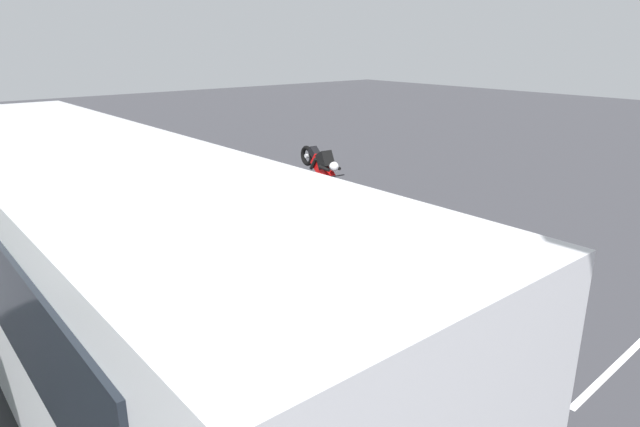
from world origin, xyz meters
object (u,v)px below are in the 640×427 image
(spectator_left, at_px, (276,291))
(stunt_motorcycle, at_px, (322,168))
(parked_motorcycle_silver, at_px, (390,413))
(traffic_cone, at_px, (341,206))
(tour_bus, at_px, (96,271))
(spectator_far_left, at_px, (333,312))
(spectator_centre, at_px, (270,267))
(spectator_right, at_px, (224,249))

(spectator_left, xyz_separation_m, stunt_motorcycle, (5.75, -5.63, -0.03))
(parked_motorcycle_silver, bearing_deg, traffic_cone, -38.03)
(tour_bus, distance_m, spectator_far_left, 3.07)
(spectator_centre, relative_size, stunt_motorcycle, 0.81)
(spectator_right, bearing_deg, parked_motorcycle_silver, 174.49)
(tour_bus, bearing_deg, stunt_motorcycle, -57.73)
(tour_bus, distance_m, spectator_left, 2.41)
(parked_motorcycle_silver, bearing_deg, spectator_left, -4.65)
(tour_bus, height_order, spectator_far_left, tour_bus)
(spectator_far_left, height_order, spectator_centre, spectator_far_left)
(spectator_left, xyz_separation_m, traffic_cone, (4.28, -5.06, -0.70))
(spectator_far_left, relative_size, stunt_motorcycle, 0.82)
(parked_motorcycle_silver, height_order, traffic_cone, parked_motorcycle_silver)
(spectator_left, relative_size, stunt_motorcycle, 0.83)
(traffic_cone, bearing_deg, spectator_centre, 127.09)
(spectator_far_left, height_order, stunt_motorcycle, spectator_far_left)
(spectator_left, bearing_deg, tour_bus, 69.33)
(parked_motorcycle_silver, xyz_separation_m, traffic_cone, (6.72, -5.26, -0.18))
(stunt_motorcycle, distance_m, traffic_cone, 1.71)
(spectator_far_left, distance_m, stunt_motorcycle, 8.64)
(spectator_centre, distance_m, traffic_cone, 5.83)
(tour_bus, xyz_separation_m, spectator_far_left, (-1.80, -2.39, -0.65))
(stunt_motorcycle, bearing_deg, traffic_cone, 158.69)
(spectator_centre, height_order, traffic_cone, spectator_centre)
(spectator_left, distance_m, spectator_centre, 0.91)
(spectator_left, bearing_deg, spectator_centre, -29.34)
(spectator_left, xyz_separation_m, spectator_right, (1.83, -0.21, 0.03))
(stunt_motorcycle, bearing_deg, spectator_left, 135.58)
(tour_bus, xyz_separation_m, spectator_left, (-0.82, -2.17, -0.64))
(spectator_left, height_order, parked_motorcycle_silver, spectator_left)
(tour_bus, height_order, stunt_motorcycle, tour_bus)
(spectator_centre, xyz_separation_m, traffic_cone, (3.49, -4.61, -0.68))
(stunt_motorcycle, bearing_deg, parked_motorcycle_silver, 144.55)
(spectator_right, height_order, stunt_motorcycle, spectator_right)
(spectator_far_left, relative_size, spectator_left, 0.99)
(spectator_right, relative_size, traffic_cone, 2.77)
(spectator_left, xyz_separation_m, spectator_centre, (0.79, -0.45, -0.02))
(spectator_far_left, xyz_separation_m, parked_motorcycle_silver, (-1.46, 0.42, -0.51))
(spectator_centre, xyz_separation_m, spectator_right, (1.04, 0.23, 0.05))
(stunt_motorcycle, bearing_deg, spectator_far_left, 141.20)
(spectator_right, relative_size, stunt_motorcycle, 0.85)
(tour_bus, bearing_deg, spectator_right, -66.99)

